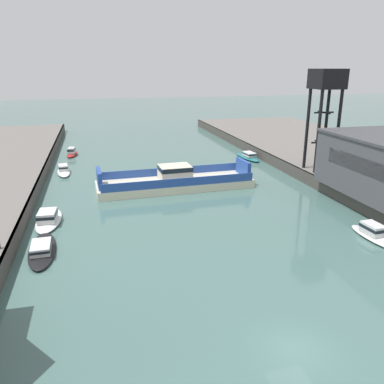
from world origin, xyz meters
TOP-DOWN VIEW (x-y plane):
  - ground_plane at (0.00, 0.00)m, footprint 400.00×400.00m
  - chain_ferry at (-0.32, 33.17)m, footprint 21.34×6.86m
  - moored_boat_near_left at (-14.96, 58.25)m, footprint 2.39×5.89m
  - moored_boat_near_right at (-15.85, 16.84)m, footprint 2.59×7.97m
  - moored_boat_mid_left at (16.25, 47.64)m, footprint 2.90×7.89m
  - moored_boat_mid_right at (-15.97, 24.10)m, footprint 2.96×7.38m
  - moored_boat_far_left at (-15.71, 45.30)m, footprint 2.58×6.77m
  - moored_boat_far_right at (15.05, 12.28)m, footprint 2.32×6.53m
  - crane_tower at (20.54, 31.53)m, footprint 3.88×3.88m

SIDE VIEW (x-z plane):
  - ground_plane at x=0.00m, z-range 0.00..0.00m
  - moored_boat_near_right at x=-15.85m, z-range -0.14..0.96m
  - moored_boat_far_left at x=-15.71m, z-range -0.16..1.09m
  - moored_boat_mid_left at x=16.25m, z-range -0.17..1.11m
  - moored_boat_far_right at x=15.05m, z-range -0.18..1.24m
  - moored_boat_mid_right at x=-15.97m, z-range -0.18..1.29m
  - moored_boat_near_left at x=-14.96m, z-range -0.20..1.37m
  - chain_ferry at x=-0.32m, z-range -0.64..2.66m
  - crane_tower at x=20.54m, z-range 6.10..20.02m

